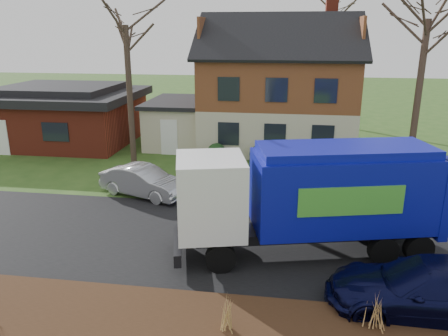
# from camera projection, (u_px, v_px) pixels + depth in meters

# --- Properties ---
(ground) EXTENTS (120.00, 120.00, 0.00)m
(ground) POSITION_uv_depth(u_px,v_px,m) (205.00, 241.00, 15.27)
(ground) COLOR #2C4F1A
(ground) RESTS_ON ground
(road) EXTENTS (80.00, 7.00, 0.02)m
(road) POSITION_uv_depth(u_px,v_px,m) (205.00, 240.00, 15.27)
(road) COLOR black
(road) RESTS_ON ground
(main_house) EXTENTS (12.95, 8.95, 9.26)m
(main_house) POSITION_uv_depth(u_px,v_px,m) (270.00, 82.00, 27.00)
(main_house) COLOR beige
(main_house) RESTS_ON ground
(ranch_house) EXTENTS (9.80, 8.20, 3.70)m
(ranch_house) POSITION_uv_depth(u_px,v_px,m) (63.00, 114.00, 28.68)
(ranch_house) COLOR maroon
(ranch_house) RESTS_ON ground
(garbage_truck) EXTENTS (8.75, 4.23, 3.62)m
(garbage_truck) POSITION_uv_depth(u_px,v_px,m) (315.00, 193.00, 13.85)
(garbage_truck) COLOR black
(garbage_truck) RESTS_ON ground
(silver_sedan) EXTENTS (4.27, 2.70, 1.33)m
(silver_sedan) POSITION_uv_depth(u_px,v_px,m) (143.00, 181.00, 19.31)
(silver_sedan) COLOR #A5A7AD
(silver_sedan) RESTS_ON ground
(navy_wagon) EXTENTS (5.28, 2.22, 1.52)m
(navy_wagon) POSITION_uv_depth(u_px,v_px,m) (432.00, 290.00, 11.02)
(navy_wagon) COLOR black
(navy_wagon) RESTS_ON ground
(tree_front_west) EXTENTS (3.42, 3.42, 10.17)m
(tree_front_west) POSITION_uv_depth(u_px,v_px,m) (124.00, 2.00, 20.97)
(tree_front_west) COLOR #3D2E24
(tree_front_west) RESTS_ON ground
(grass_clump_mid) EXTENTS (0.34, 0.28, 0.94)m
(grass_clump_mid) POSITION_uv_depth(u_px,v_px,m) (228.00, 312.00, 10.13)
(grass_clump_mid) COLOR #A38248
(grass_clump_mid) RESTS_ON mulch_verge
(grass_clump_east) EXTENTS (0.37, 0.30, 0.92)m
(grass_clump_east) POSITION_uv_depth(u_px,v_px,m) (376.00, 311.00, 10.17)
(grass_clump_east) COLOR tan
(grass_clump_east) RESTS_ON mulch_verge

